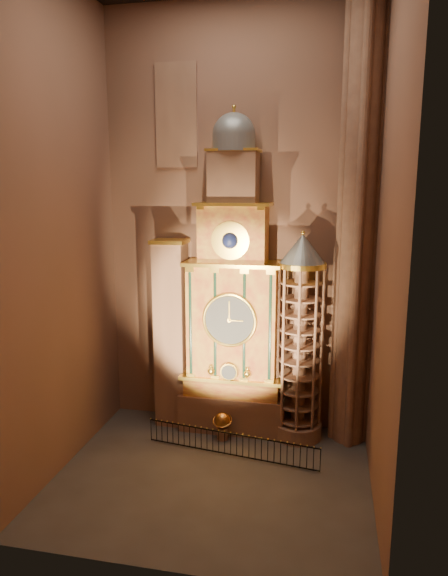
% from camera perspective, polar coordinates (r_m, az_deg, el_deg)
% --- Properties ---
extents(floor, '(14.00, 14.00, 0.00)m').
position_cam_1_polar(floor, '(24.74, -1.32, -20.22)').
color(floor, '#383330').
rests_on(floor, ground).
extents(wall_back, '(22.00, 0.00, 22.00)m').
position_cam_1_polar(wall_back, '(27.08, 1.47, 7.15)').
color(wall_back, '#8D5D4C').
rests_on(wall_back, floor).
extents(wall_left, '(0.00, 22.00, 22.00)m').
position_cam_1_polar(wall_left, '(23.82, -18.18, 6.07)').
color(wall_left, '#8D5D4C').
rests_on(wall_left, floor).
extents(wall_right, '(0.00, 22.00, 22.00)m').
position_cam_1_polar(wall_right, '(20.78, 17.78, 5.44)').
color(wall_right, '#8D5D4C').
rests_on(wall_right, floor).
extents(astronomical_clock, '(5.60, 2.41, 16.70)m').
position_cam_1_polar(astronomical_clock, '(26.72, 1.03, -2.28)').
color(astronomical_clock, '#8C634C').
rests_on(astronomical_clock, floor).
extents(portrait_tower, '(1.80, 1.60, 10.20)m').
position_cam_1_polar(portrait_tower, '(27.94, -5.87, -4.99)').
color(portrait_tower, '#8C634C').
rests_on(portrait_tower, floor).
extents(stair_turret, '(2.50, 2.50, 10.80)m').
position_cam_1_polar(stair_turret, '(26.43, 8.42, -5.72)').
color(stair_turret, '#8C634C').
rests_on(stair_turret, floor).
extents(gothic_pier, '(2.04, 2.04, 22.00)m').
position_cam_1_polar(gothic_pier, '(25.68, 14.66, 6.59)').
color(gothic_pier, '#8C634C').
rests_on(gothic_pier, floor).
extents(stained_glass_window, '(2.20, 0.14, 5.20)m').
position_cam_1_polar(stained_glass_window, '(27.93, -5.33, 18.54)').
color(stained_glass_window, navy).
rests_on(stained_glass_window, wall_back).
extents(celestial_globe, '(1.14, 1.09, 1.47)m').
position_cam_1_polar(celestial_globe, '(27.42, -0.19, -14.80)').
color(celestial_globe, '#8C634C').
rests_on(celestial_globe, floor).
extents(iron_railing, '(8.60, 1.35, 1.16)m').
position_cam_1_polar(iron_railing, '(25.99, 0.74, -16.98)').
color(iron_railing, black).
rests_on(iron_railing, floor).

